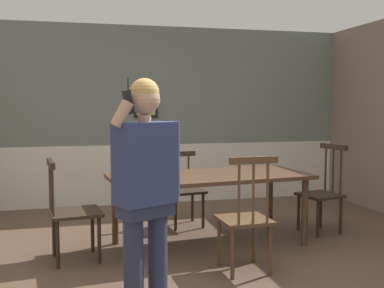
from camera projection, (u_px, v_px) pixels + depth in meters
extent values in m
plane|color=brown|center=(220.00, 273.00, 4.12)|extent=(6.80, 6.80, 0.00)
cube|color=slate|center=(160.00, 86.00, 6.96)|extent=(5.79, 0.12, 1.76)
cube|color=silver|center=(161.00, 173.00, 7.08)|extent=(5.79, 0.14, 0.90)
cube|color=silver|center=(161.00, 144.00, 7.02)|extent=(5.79, 0.05, 0.06)
cube|color=black|center=(146.00, 102.00, 6.85)|extent=(0.36, 0.03, 0.45)
cube|color=#B2C359|center=(146.00, 102.00, 6.84)|extent=(0.28, 0.01, 0.37)
cube|color=#4C3323|center=(210.00, 176.00, 4.89)|extent=(2.18, 1.17, 0.04)
cylinder|color=#4C3323|center=(130.00, 228.00, 4.25)|extent=(0.07, 0.07, 0.72)
cylinder|color=#4C3323|center=(305.00, 212.00, 4.90)|extent=(0.07, 0.07, 0.72)
cylinder|color=#4C3323|center=(115.00, 211.00, 4.94)|extent=(0.07, 0.07, 0.72)
cylinder|color=#4C3323|center=(270.00, 199.00, 5.59)|extent=(0.07, 0.07, 0.72)
cube|color=#2D2319|center=(320.00, 195.00, 5.39)|extent=(0.50, 0.50, 0.03)
cube|color=#2D2319|center=(334.00, 147.00, 5.43)|extent=(0.13, 0.42, 0.06)
cylinder|color=#2D2319|center=(341.00, 170.00, 5.34)|extent=(0.02, 0.02, 0.57)
cylinder|color=#2D2319|center=(333.00, 169.00, 5.45)|extent=(0.02, 0.02, 0.57)
cylinder|color=#2D2319|center=(326.00, 167.00, 5.56)|extent=(0.02, 0.02, 0.57)
cylinder|color=#2D2319|center=(318.00, 219.00, 5.19)|extent=(0.04, 0.04, 0.43)
cylinder|color=#2D2319|center=(299.00, 213.00, 5.49)|extent=(0.04, 0.04, 0.43)
cylinder|color=#2D2319|center=(341.00, 216.00, 5.33)|extent=(0.04, 0.04, 0.43)
cylinder|color=#2D2319|center=(321.00, 210.00, 5.64)|extent=(0.04, 0.04, 0.43)
cube|color=#513823|center=(244.00, 220.00, 4.15)|extent=(0.45, 0.45, 0.03)
cube|color=#513823|center=(254.00, 160.00, 3.91)|extent=(0.44, 0.06, 0.06)
cylinder|color=#513823|center=(239.00, 191.00, 3.90)|extent=(0.02, 0.02, 0.58)
cylinder|color=#513823|center=(253.00, 190.00, 3.93)|extent=(0.02, 0.02, 0.58)
cylinder|color=#513823|center=(268.00, 190.00, 3.97)|extent=(0.02, 0.02, 0.58)
cylinder|color=#513823|center=(219.00, 242.00, 4.29)|extent=(0.04, 0.04, 0.45)
cylinder|color=#513823|center=(254.00, 239.00, 4.38)|extent=(0.04, 0.04, 0.45)
cylinder|color=#513823|center=(233.00, 254.00, 3.95)|extent=(0.04, 0.04, 0.45)
cylinder|color=#513823|center=(270.00, 250.00, 4.05)|extent=(0.04, 0.04, 0.45)
cube|color=#2D2319|center=(75.00, 213.00, 4.43)|extent=(0.53, 0.53, 0.03)
cube|color=#2D2319|center=(51.00, 163.00, 4.31)|extent=(0.11, 0.47, 0.06)
cylinder|color=#2D2319|center=(50.00, 184.00, 4.46)|extent=(0.02, 0.02, 0.50)
cylinder|color=#2D2319|center=(51.00, 187.00, 4.33)|extent=(0.02, 0.02, 0.50)
cylinder|color=#2D2319|center=(53.00, 189.00, 4.20)|extent=(0.02, 0.02, 0.50)
cylinder|color=#2D2319|center=(92.00, 230.00, 4.70)|extent=(0.04, 0.04, 0.45)
cylinder|color=#2D2319|center=(99.00, 240.00, 4.35)|extent=(0.04, 0.04, 0.45)
cylinder|color=#2D2319|center=(54.00, 234.00, 4.56)|extent=(0.04, 0.04, 0.45)
cylinder|color=#2D2319|center=(58.00, 245.00, 4.21)|extent=(0.04, 0.04, 0.45)
cube|color=#2D2319|center=(184.00, 191.00, 5.68)|extent=(0.50, 0.50, 0.03)
cube|color=#2D2319|center=(179.00, 154.00, 5.83)|extent=(0.44, 0.10, 0.06)
cylinder|color=#2D2319|center=(189.00, 169.00, 5.89)|extent=(0.02, 0.02, 0.45)
cylinder|color=#2D2319|center=(179.00, 169.00, 5.84)|extent=(0.02, 0.02, 0.45)
cylinder|color=#2D2319|center=(169.00, 170.00, 5.80)|extent=(0.02, 0.02, 0.45)
cylinder|color=#2D2319|center=(203.00, 211.00, 5.60)|extent=(0.04, 0.04, 0.42)
cylinder|color=#2D2319|center=(176.00, 213.00, 5.47)|extent=(0.04, 0.04, 0.42)
cylinder|color=#2D2319|center=(192.00, 205.00, 5.93)|extent=(0.04, 0.04, 0.42)
cylinder|color=#2D2319|center=(166.00, 207.00, 5.80)|extent=(0.04, 0.04, 0.42)
cylinder|color=#282E49|center=(158.00, 257.00, 3.34)|extent=(0.14, 0.14, 0.81)
cylinder|color=#282E49|center=(133.00, 263.00, 3.20)|extent=(0.14, 0.14, 0.81)
cube|color=#282E49|center=(145.00, 208.00, 3.24)|extent=(0.43, 0.35, 0.12)
cube|color=navy|center=(145.00, 163.00, 3.21)|extent=(0.47, 0.39, 0.57)
cylinder|color=navy|center=(174.00, 158.00, 3.37)|extent=(0.09, 0.09, 0.54)
cylinder|color=tan|center=(122.00, 114.00, 3.05)|extent=(0.16, 0.10, 0.20)
cylinder|color=tan|center=(145.00, 118.00, 3.18)|extent=(0.09, 0.09, 0.05)
sphere|color=tan|center=(144.00, 99.00, 3.17)|extent=(0.22, 0.22, 0.22)
sphere|color=tan|center=(144.00, 93.00, 3.17)|extent=(0.21, 0.21, 0.21)
cube|color=black|center=(128.00, 102.00, 3.06)|extent=(0.09, 0.07, 0.17)
cylinder|color=black|center=(128.00, 84.00, 3.05)|extent=(0.01, 0.01, 0.08)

